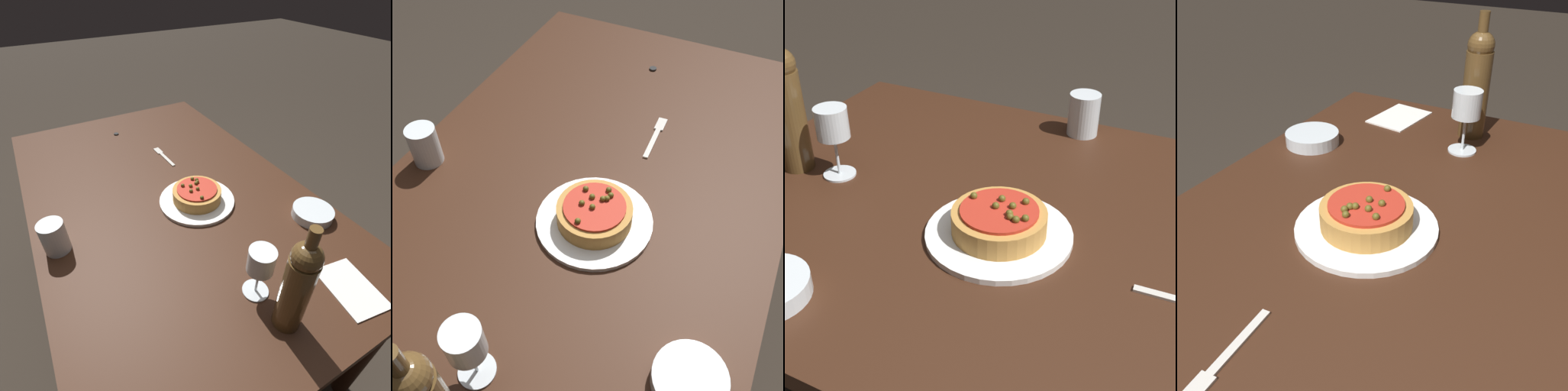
% 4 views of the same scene
% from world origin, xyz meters
% --- Properties ---
extents(ground_plane, '(14.00, 14.00, 0.00)m').
position_xyz_m(ground_plane, '(0.00, 0.00, 0.00)').
color(ground_plane, '#2D261E').
extents(dining_table, '(1.59, 1.00, 0.75)m').
position_xyz_m(dining_table, '(0.00, 0.00, 0.68)').
color(dining_table, '#381E11').
rests_on(dining_table, ground_plane).
extents(dinner_plate, '(0.28, 0.28, 0.01)m').
position_xyz_m(dinner_plate, '(0.12, 0.07, 0.76)').
color(dinner_plate, white).
rests_on(dinner_plate, dining_table).
extents(pizza, '(0.18, 0.18, 0.06)m').
position_xyz_m(pizza, '(0.12, 0.07, 0.79)').
color(pizza, '#BC843D').
rests_on(pizza, dinner_plate).
extents(wine_glass, '(0.07, 0.07, 0.16)m').
position_xyz_m(wine_glass, '(0.54, 0.02, 0.87)').
color(wine_glass, silver).
rests_on(wine_glass, dining_table).
extents(water_cup, '(0.08, 0.08, 0.11)m').
position_xyz_m(water_cup, '(0.11, -0.42, 0.81)').
color(water_cup, silver).
rests_on(water_cup, dining_table).
extents(side_bowl, '(0.14, 0.14, 0.03)m').
position_xyz_m(side_bowl, '(0.39, 0.39, 0.77)').
color(side_bowl, silver).
rests_on(side_bowl, dining_table).
extents(fork, '(0.18, 0.03, 0.00)m').
position_xyz_m(fork, '(-0.25, 0.10, 0.76)').
color(fork, beige).
rests_on(fork, dining_table).
extents(bottle_cap, '(0.02, 0.02, 0.01)m').
position_xyz_m(bottle_cap, '(-0.57, -0.02, 0.76)').
color(bottle_cap, black).
rests_on(bottle_cap, dining_table).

